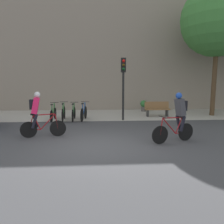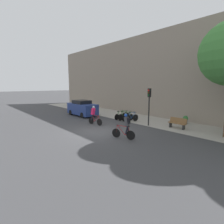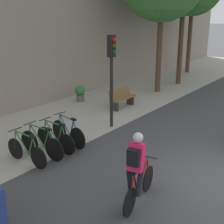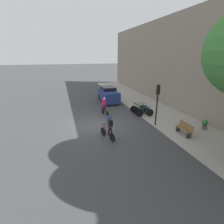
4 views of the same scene
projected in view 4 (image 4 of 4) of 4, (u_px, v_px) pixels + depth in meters
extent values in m
plane|color=#3D3D3F|center=(96.00, 125.00, 14.56)|extent=(200.00, 200.00, 0.00)
cube|color=#A39E93|center=(167.00, 117.00, 16.35)|extent=(44.00, 4.50, 0.01)
cube|color=gray|center=(197.00, 64.00, 15.53)|extent=(44.00, 0.60, 9.57)
cylinder|color=black|center=(108.00, 114.00, 16.25)|extent=(0.62, 0.15, 0.63)
cylinder|color=black|center=(103.00, 111.00, 17.17)|extent=(0.62, 0.15, 0.63)
cylinder|color=maroon|center=(106.00, 110.00, 16.47)|extent=(0.59, 0.14, 0.62)
cylinder|color=maroon|center=(104.00, 109.00, 16.82)|extent=(0.28, 0.09, 0.58)
cylinder|color=maroon|center=(105.00, 107.00, 16.49)|extent=(0.80, 0.18, 0.07)
cylinder|color=maroon|center=(104.00, 112.00, 16.99)|extent=(0.43, 0.11, 0.05)
cylinder|color=maroon|center=(103.00, 108.00, 17.00)|extent=(0.23, 0.07, 0.56)
cylinder|color=maroon|center=(107.00, 111.00, 16.19)|extent=(0.13, 0.06, 0.59)
cylinder|color=black|center=(107.00, 107.00, 16.13)|extent=(0.11, 0.46, 0.03)
cube|color=black|center=(104.00, 106.00, 16.82)|extent=(0.21, 0.11, 0.06)
cube|color=#EA1E56|center=(104.00, 103.00, 16.63)|extent=(0.37, 0.37, 0.63)
sphere|color=silver|center=(104.00, 99.00, 16.43)|extent=(0.26, 0.26, 0.22)
cylinder|color=black|center=(103.00, 108.00, 16.81)|extent=(0.29, 0.16, 0.56)
cylinder|color=black|center=(105.00, 108.00, 16.90)|extent=(0.26, 0.15, 0.56)
cube|color=black|center=(103.00, 102.00, 16.73)|extent=(0.18, 0.28, 0.36)
cylinder|color=black|center=(103.00, 132.00, 12.53)|extent=(0.62, 0.24, 0.64)
cylinder|color=black|center=(112.00, 137.00, 11.67)|extent=(0.62, 0.24, 0.64)
cylinder|color=maroon|center=(106.00, 130.00, 12.15)|extent=(0.59, 0.24, 0.62)
cylinder|color=maroon|center=(109.00, 132.00, 11.84)|extent=(0.28, 0.13, 0.58)
cylinder|color=maroon|center=(107.00, 127.00, 11.97)|extent=(0.79, 0.31, 0.07)
cylinder|color=maroon|center=(110.00, 136.00, 11.84)|extent=(0.43, 0.18, 0.05)
cylinder|color=maroon|center=(111.00, 133.00, 11.66)|extent=(0.23, 0.11, 0.56)
cylinder|color=maroon|center=(104.00, 128.00, 12.41)|extent=(0.13, 0.07, 0.59)
cylinder|color=black|center=(104.00, 124.00, 12.27)|extent=(0.18, 0.44, 0.03)
cube|color=black|center=(110.00, 128.00, 11.64)|extent=(0.22, 0.14, 0.06)
cube|color=#3D3D42|center=(110.00, 123.00, 11.61)|extent=(0.41, 0.41, 0.63)
sphere|color=#1E47AD|center=(109.00, 117.00, 11.55)|extent=(0.28, 0.28, 0.22)
cylinder|color=black|center=(111.00, 131.00, 11.82)|extent=(0.30, 0.19, 0.56)
cylinder|color=black|center=(109.00, 132.00, 11.69)|extent=(0.26, 0.18, 0.56)
cube|color=black|center=(111.00, 123.00, 11.49)|extent=(0.22, 0.29, 0.36)
cylinder|color=black|center=(142.00, 108.00, 18.09)|extent=(0.04, 0.64, 0.64)
cylinder|color=black|center=(133.00, 109.00, 17.81)|extent=(0.04, 0.64, 0.64)
cylinder|color=#2D6B33|center=(139.00, 106.00, 17.91)|extent=(0.04, 0.56, 0.62)
cylinder|color=#2D6B33|center=(136.00, 106.00, 17.81)|extent=(0.04, 0.26, 0.58)
cylinder|color=#2D6B33|center=(138.00, 103.00, 17.79)|extent=(0.05, 0.75, 0.07)
cylinder|color=#2D6B33|center=(135.00, 109.00, 17.87)|extent=(0.03, 0.41, 0.05)
cylinder|color=#2D6B33|center=(134.00, 106.00, 17.75)|extent=(0.03, 0.21, 0.56)
cylinder|color=#2D6B33|center=(142.00, 105.00, 17.99)|extent=(0.04, 0.12, 0.59)
cylinder|color=black|center=(142.00, 102.00, 17.87)|extent=(0.46, 0.03, 0.03)
cube|color=black|center=(135.00, 103.00, 17.68)|extent=(0.08, 0.20, 0.06)
cylinder|color=black|center=(145.00, 109.00, 17.60)|extent=(0.08, 0.71, 0.71)
cylinder|color=black|center=(135.00, 110.00, 17.27)|extent=(0.08, 0.71, 0.71)
cylinder|color=#2D6B33|center=(142.00, 107.00, 17.40)|extent=(0.07, 0.57, 0.62)
cylinder|color=#2D6B33|center=(138.00, 107.00, 17.29)|extent=(0.06, 0.27, 0.58)
cylinder|color=#2D6B33|center=(141.00, 104.00, 17.28)|extent=(0.08, 0.77, 0.07)
cylinder|color=#2D6B33|center=(137.00, 110.00, 17.34)|extent=(0.06, 0.42, 0.05)
cylinder|color=#2D6B33|center=(136.00, 107.00, 17.22)|extent=(0.04, 0.22, 0.56)
cylinder|color=#2D6B33|center=(144.00, 106.00, 17.50)|extent=(0.04, 0.12, 0.59)
cylinder|color=black|center=(144.00, 103.00, 17.38)|extent=(0.46, 0.05, 0.03)
cube|color=black|center=(137.00, 104.00, 17.15)|extent=(0.09, 0.20, 0.06)
cylinder|color=black|center=(147.00, 111.00, 17.07)|extent=(0.04, 0.66, 0.66)
cylinder|color=black|center=(138.00, 112.00, 16.81)|extent=(0.04, 0.66, 0.66)
cylinder|color=#2D6B33|center=(144.00, 109.00, 16.89)|extent=(0.04, 0.55, 0.62)
cylinder|color=#2D6B33|center=(141.00, 109.00, 16.80)|extent=(0.04, 0.26, 0.58)
cylinder|color=#2D6B33|center=(143.00, 106.00, 16.78)|extent=(0.04, 0.73, 0.07)
cylinder|color=#2D6B33|center=(140.00, 112.00, 16.87)|extent=(0.03, 0.40, 0.05)
cylinder|color=#2D6B33|center=(139.00, 109.00, 16.75)|extent=(0.03, 0.21, 0.56)
cylinder|color=#2D6B33|center=(147.00, 108.00, 16.97)|extent=(0.04, 0.11, 0.58)
cylinder|color=black|center=(147.00, 105.00, 16.86)|extent=(0.46, 0.03, 0.03)
cube|color=black|center=(140.00, 106.00, 16.67)|extent=(0.08, 0.20, 0.06)
cylinder|color=black|center=(150.00, 113.00, 16.50)|extent=(0.13, 0.71, 0.71)
cylinder|color=black|center=(140.00, 113.00, 16.36)|extent=(0.13, 0.71, 0.71)
cylinder|color=#1E478C|center=(147.00, 110.00, 16.37)|extent=(0.11, 0.53, 0.62)
cylinder|color=#1E478C|center=(143.00, 110.00, 16.32)|extent=(0.07, 0.25, 0.58)
cylinder|color=#1E478C|center=(146.00, 107.00, 16.26)|extent=(0.14, 0.72, 0.07)
cylinder|color=#1E478C|center=(142.00, 113.00, 16.39)|extent=(0.08, 0.39, 0.05)
cylinder|color=#1E478C|center=(141.00, 110.00, 16.29)|extent=(0.06, 0.21, 0.56)
cylinder|color=#1E478C|center=(150.00, 110.00, 16.40)|extent=(0.05, 0.12, 0.58)
cylinder|color=black|center=(150.00, 106.00, 16.29)|extent=(0.46, 0.09, 0.03)
cube|color=black|center=(142.00, 107.00, 16.20)|extent=(0.11, 0.21, 0.06)
cylinder|color=black|center=(157.00, 106.00, 14.02)|extent=(0.12, 0.12, 3.36)
cube|color=black|center=(158.00, 90.00, 13.61)|extent=(0.26, 0.20, 0.76)
sphere|color=red|center=(157.00, 87.00, 13.52)|extent=(0.15, 0.15, 0.15)
sphere|color=#4C380A|center=(157.00, 90.00, 13.58)|extent=(0.15, 0.15, 0.15)
sphere|color=#0C4719|center=(156.00, 92.00, 13.65)|extent=(0.15, 0.15, 0.15)
cube|color=brown|center=(184.00, 129.00, 12.67)|extent=(1.48, 0.40, 0.08)
cube|color=brown|center=(186.00, 126.00, 12.65)|extent=(1.48, 0.12, 0.40)
cube|color=#2D2D2D|center=(178.00, 129.00, 13.29)|extent=(0.08, 0.36, 0.45)
cube|color=#2D2D2D|center=(189.00, 135.00, 12.20)|extent=(0.08, 0.36, 0.45)
cube|color=navy|center=(108.00, 95.00, 21.53)|extent=(4.30, 1.78, 1.27)
cube|color=black|center=(108.00, 88.00, 21.37)|extent=(2.06, 1.57, 0.40)
cylinder|color=black|center=(105.00, 102.00, 20.26)|extent=(0.62, 0.20, 0.62)
cylinder|color=black|center=(118.00, 101.00, 20.69)|extent=(0.62, 0.20, 0.62)
cylinder|color=black|center=(100.00, 97.00, 22.69)|extent=(0.62, 0.20, 0.62)
cylinder|color=black|center=(112.00, 96.00, 23.12)|extent=(0.62, 0.20, 0.62)
cylinder|color=#56514C|center=(204.00, 127.00, 13.70)|extent=(0.36, 0.36, 0.32)
sphere|color=#2D6B33|center=(205.00, 123.00, 13.58)|extent=(0.48, 0.48, 0.48)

